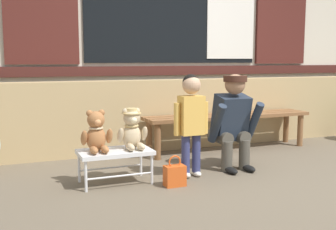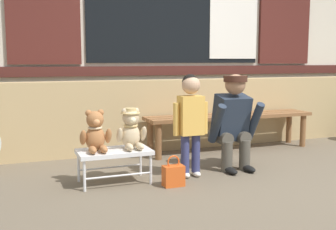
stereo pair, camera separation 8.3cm
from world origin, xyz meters
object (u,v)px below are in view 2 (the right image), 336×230
wooden_bench_long (230,120)px  teddy_bear_with_hat (131,129)px  adult_crouching (233,121)px  small_display_bench (114,154)px  child_standing (191,114)px  teddy_bear_plain (95,133)px  handbag_on_ground (173,175)px

wooden_bench_long → teddy_bear_with_hat: (-1.47, -0.82, 0.10)m
wooden_bench_long → adult_crouching: (-0.41, -0.77, 0.11)m
wooden_bench_long → teddy_bear_with_hat: bearing=-150.9°
wooden_bench_long → small_display_bench: 1.83m
teddy_bear_with_hat → child_standing: bearing=-5.8°
wooden_bench_long → adult_crouching: adult_crouching is taller
wooden_bench_long → adult_crouching: size_ratio=2.21×
adult_crouching → small_display_bench: bearing=-177.6°
teddy_bear_with_hat → adult_crouching: size_ratio=0.38×
teddy_bear_plain → child_standing: 0.89m
wooden_bench_long → handbag_on_ground: bearing=-137.1°
small_display_bench → teddy_bear_plain: 0.25m
child_standing → handbag_on_ground: bearing=-139.7°
teddy_bear_with_hat → child_standing: (0.55, -0.06, 0.12)m
adult_crouching → handbag_on_ground: bearing=-157.1°
teddy_bear_with_hat → handbag_on_ground: bearing=-43.2°
teddy_bear_with_hat → handbag_on_ground: size_ratio=1.34×
child_standing → adult_crouching: 0.53m
teddy_bear_plain → adult_crouching: adult_crouching is taller
small_display_bench → handbag_on_ground: bearing=-31.1°
teddy_bear_with_hat → small_display_bench: bearing=-179.2°
wooden_bench_long → child_standing: (-0.92, -0.87, 0.22)m
teddy_bear_plain → teddy_bear_with_hat: (0.32, 0.00, 0.01)m
adult_crouching → handbag_on_ground: 0.92m
teddy_bear_plain → teddy_bear_with_hat: 0.32m
adult_crouching → teddy_bear_with_hat: bearing=-177.4°
small_display_bench → child_standing: size_ratio=0.67×
teddy_bear_plain → child_standing: child_standing is taller
child_standing → teddy_bear_with_hat: bearing=174.2°
wooden_bench_long → handbag_on_ground: (-1.18, -1.09, -0.28)m
small_display_bench → child_standing: child_standing is taller
teddy_bear_with_hat → wooden_bench_long: bearing=29.1°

